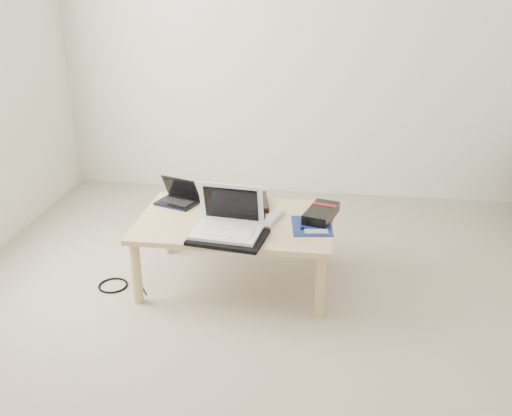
# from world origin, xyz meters

# --- Properties ---
(ground) EXTENTS (4.00, 4.00, 0.00)m
(ground) POSITION_xyz_m (0.00, 0.00, 0.00)
(ground) COLOR #ADA48C
(ground) RESTS_ON ground
(coffee_table) EXTENTS (1.10, 0.70, 0.40)m
(coffee_table) POSITION_xyz_m (-0.37, 0.50, 0.35)
(coffee_table) COLOR tan
(coffee_table) RESTS_ON ground
(book) EXTENTS (0.37, 0.33, 0.03)m
(book) POSITION_xyz_m (-0.38, 0.71, 0.42)
(book) COLOR black
(book) RESTS_ON coffee_table
(netbook) EXTENTS (0.28, 0.24, 0.16)m
(netbook) POSITION_xyz_m (-0.76, 0.69, 0.43)
(netbook) COLOR black
(netbook) RESTS_ON coffee_table
(tablet) EXTENTS (0.27, 0.21, 0.01)m
(tablet) POSITION_xyz_m (-0.34, 0.56, 0.41)
(tablet) COLOR black
(tablet) RESTS_ON coffee_table
(remote) EXTENTS (0.11, 0.25, 0.02)m
(remote) POSITION_xyz_m (-0.16, 0.51, 0.41)
(remote) COLOR silver
(remote) RESTS_ON coffee_table
(neoprene_sleeve) EXTENTS (0.43, 0.34, 0.02)m
(neoprene_sleeve) POSITION_xyz_m (-0.37, 0.25, 0.41)
(neoprene_sleeve) COLOR black
(neoprene_sleeve) RESTS_ON coffee_table
(white_laptop) EXTENTS (0.38, 0.29, 0.25)m
(white_laptop) POSITION_xyz_m (-0.38, 0.30, 0.47)
(white_laptop) COLOR white
(white_laptop) RESTS_ON neoprene_sleeve
(motherboard) EXTENTS (0.25, 0.30, 0.01)m
(motherboard) POSITION_xyz_m (0.06, 0.46, 0.40)
(motherboard) COLOR #0B194C
(motherboard) RESTS_ON coffee_table
(gpu_box) EXTENTS (0.21, 0.31, 0.06)m
(gpu_box) POSITION_xyz_m (0.11, 0.58, 0.43)
(gpu_box) COLOR black
(gpu_box) RESTS_ON coffee_table
(cable_coil) EXTENTS (0.11, 0.11, 0.01)m
(cable_coil) POSITION_xyz_m (-0.45, 0.49, 0.41)
(cable_coil) COLOR black
(cable_coil) RESTS_ON coffee_table
(floor_cable_coil) EXTENTS (0.19, 0.19, 0.01)m
(floor_cable_coil) POSITION_xyz_m (-1.08, 0.33, 0.01)
(floor_cable_coil) COLOR black
(floor_cable_coil) RESTS_ON ground
(floor_cable_trail) EXTENTS (0.19, 0.30, 0.01)m
(floor_cable_trail) POSITION_xyz_m (-0.95, 0.41, 0.00)
(floor_cable_trail) COLOR black
(floor_cable_trail) RESTS_ON ground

